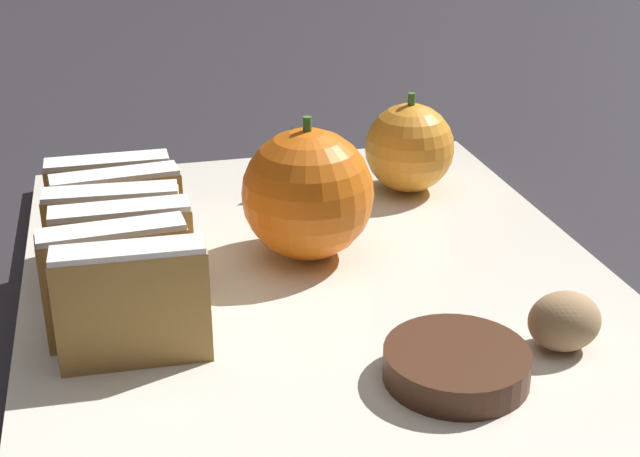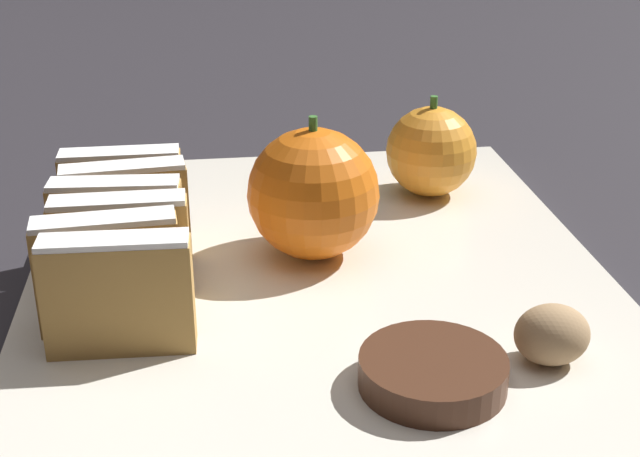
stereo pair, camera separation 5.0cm
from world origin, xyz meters
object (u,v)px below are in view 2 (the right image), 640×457
Objects in this scene: orange_far at (316,193)px; chocolate_cookie at (433,372)px; orange_near at (431,151)px; walnut at (552,335)px.

chocolate_cookie is (0.04, -0.15, -0.03)m from orange_far.
orange_far reaches higher than orange_near.
walnut is (0.10, -0.13, -0.02)m from orange_far.
orange_near is 0.12m from orange_far.
orange_far is at bearing -136.85° from orange_near.
orange_far is 2.36× the size of walnut.
walnut is at bearing -54.05° from orange_far.
orange_far is 1.26× the size of chocolate_cookie.
orange_near is at bearing 91.41° from walnut.
orange_far is (-0.09, -0.08, 0.01)m from orange_near.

